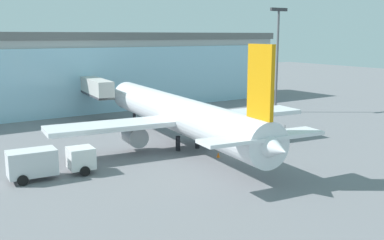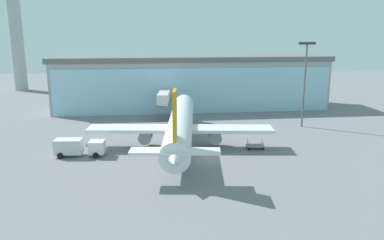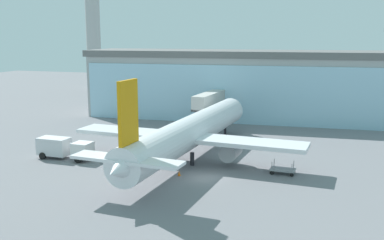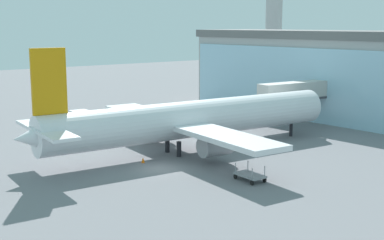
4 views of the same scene
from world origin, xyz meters
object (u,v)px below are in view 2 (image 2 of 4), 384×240
control_tower (15,23)px  airplane (180,125)px  jet_bridge (165,97)px  catering_truck (78,147)px  safety_cone_wingtip (86,145)px  safety_cone_nose (188,157)px  baggage_cart (255,146)px  apron_light_mast (305,77)px

control_tower → airplane: control_tower is taller
jet_bridge → catering_truck: 28.24m
airplane → safety_cone_wingtip: airplane is taller
safety_cone_nose → safety_cone_wingtip: 17.75m
safety_cone_wingtip → baggage_cart: bearing=-6.4°
baggage_cart → jet_bridge: bearing=-54.9°
control_tower → safety_cone_nose: (49.85, -69.90, -20.71)m
jet_bridge → baggage_cart: (14.53, -23.00, -4.17)m
jet_bridge → apron_light_mast: (26.96, -9.30, 5.22)m
airplane → safety_cone_nose: airplane is taller
baggage_cart → safety_cone_wingtip: size_ratio=5.23×
jet_bridge → safety_cone_wingtip: bearing=151.8°
control_tower → safety_cone_nose: 88.32m
catering_truck → safety_cone_nose: 16.55m
apron_light_mast → jet_bridge: bearing=161.0°
jet_bridge → safety_cone_wingtip: (-12.76, -19.96, -4.40)m
jet_bridge → apron_light_mast: apron_light_mast is taller
airplane → catering_truck: 16.24m
jet_bridge → safety_cone_wingtip: size_ratio=23.97×
catering_truck → safety_cone_wingtip: (0.12, 4.97, -1.19)m
apron_light_mast → safety_cone_nose: (-23.47, -17.83, -9.62)m
control_tower → baggage_cart: 91.95m
catering_truck → baggage_cart: (27.40, 1.93, -0.97)m
airplane → control_tower: bearing=41.9°
airplane → catering_truck: size_ratio=5.19×
control_tower → baggage_cart: (60.89, -65.78, -20.48)m
airplane → catering_truck: airplane is taller
apron_light_mast → airplane: apron_light_mast is taller
catering_truck → apron_light_mast: bearing=23.2°
safety_cone_nose → apron_light_mast: bearing=37.2°
control_tower → safety_cone_nose: control_tower is taller
apron_light_mast → airplane: bearing=-155.0°
airplane → safety_cone_wingtip: (-15.40, 0.65, -3.25)m
safety_cone_nose → baggage_cart: bearing=20.5°
airplane → baggage_cart: (11.88, -2.39, -3.02)m
jet_bridge → baggage_cart: size_ratio=4.58×
baggage_cart → safety_cone_nose: bearing=23.3°
control_tower → catering_truck: (33.50, -67.70, -19.51)m
jet_bridge → safety_cone_wingtip: jet_bridge is taller
control_tower → airplane: (49.02, -63.39, -17.46)m
jet_bridge → apron_light_mast: size_ratio=0.80×
jet_bridge → control_tower: bearing=51.7°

